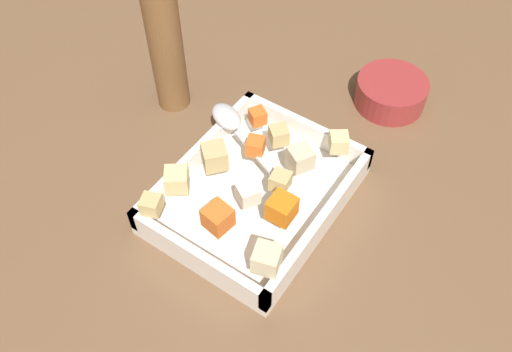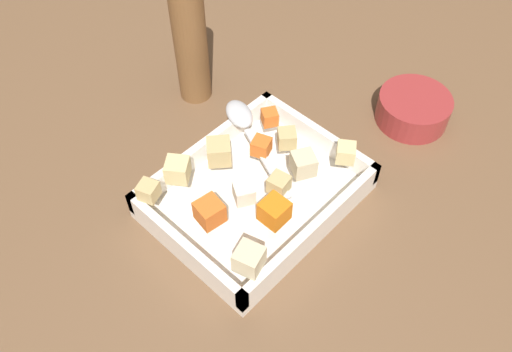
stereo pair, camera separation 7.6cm
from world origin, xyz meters
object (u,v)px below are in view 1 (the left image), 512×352
(baking_dish, at_px, (256,195))
(small_prep_bowl, at_px, (391,92))
(serving_spoon, at_px, (231,122))
(pepper_mill, at_px, (166,47))

(baking_dish, relative_size, small_prep_bowl, 2.43)
(serving_spoon, bearing_deg, pepper_mill, -169.89)
(baking_dish, height_order, pepper_mill, pepper_mill)
(serving_spoon, xyz_separation_m, small_prep_bowl, (0.24, -0.16, -0.04))
(small_prep_bowl, bearing_deg, baking_dish, 166.77)
(pepper_mill, bearing_deg, serving_spoon, -102.14)
(baking_dish, distance_m, small_prep_bowl, 0.31)
(baking_dish, xyz_separation_m, serving_spoon, (0.07, 0.09, 0.04))
(baking_dish, distance_m, serving_spoon, 0.12)
(baking_dish, relative_size, pepper_mill, 1.14)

